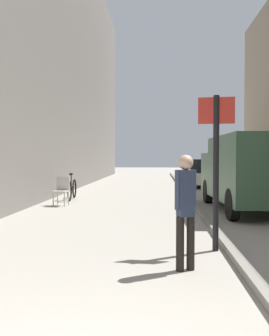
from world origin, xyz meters
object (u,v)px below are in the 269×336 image
street_sign_post (216,159)px  delivery_van (251,171)px  bicycle_leaning (72,189)px  pedestrian_main_foreground (186,204)px  cafe_chair_near_window (62,189)px  parked_car (203,173)px

street_sign_post → delivery_van: bearing=-105.0°
delivery_van → bicycle_leaning: delivery_van is taller
pedestrian_main_foreground → delivery_van: size_ratio=0.31×
pedestrian_main_foreground → bicycle_leaning: (-3.55, 8.16, -0.55)m
pedestrian_main_foreground → cafe_chair_near_window: bearing=-83.1°
pedestrian_main_foreground → parked_car: (2.03, 14.59, -0.22)m
delivery_van → pedestrian_main_foreground: bearing=-114.3°
bicycle_leaning → cafe_chair_near_window: (0.07, -1.67, 0.17)m
delivery_van → parked_car: delivery_van is taller
street_sign_post → bicycle_leaning: (-4.14, 7.07, -1.16)m
delivery_van → street_sign_post: size_ratio=1.96×
delivery_van → bicycle_leaning: size_ratio=2.89×
delivery_van → street_sign_post: 5.01m
bicycle_leaning → cafe_chair_near_window: 1.68m
parked_car → street_sign_post: bearing=-94.7°
pedestrian_main_foreground → cafe_chair_near_window: pedestrian_main_foreground is taller
pedestrian_main_foreground → parked_car: pedestrian_main_foreground is taller
street_sign_post → parked_car: bearing=-90.5°
bicycle_leaning → pedestrian_main_foreground: bearing=-70.5°
parked_car → cafe_chair_near_window: size_ratio=4.51×
parked_car → bicycle_leaning: bearing=-129.6°
delivery_van → bicycle_leaning: bearing=155.7°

